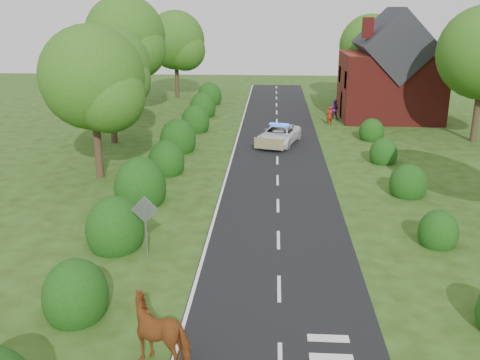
# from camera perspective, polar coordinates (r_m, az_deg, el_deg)

# --- Properties ---
(ground) EXTENTS (120.00, 120.00, 0.00)m
(ground) POSITION_cam_1_polar(r_m,az_deg,el_deg) (18.63, 4.19, -11.52)
(ground) COLOR #273E0F
(road) EXTENTS (6.00, 70.00, 0.02)m
(road) POSITION_cam_1_polar(r_m,az_deg,el_deg) (32.53, 4.01, 1.61)
(road) COLOR black
(road) RESTS_ON ground
(road_markings) EXTENTS (4.96, 70.00, 0.01)m
(road_markings) POSITION_cam_1_polar(r_m,az_deg,el_deg) (30.57, 1.02, 0.60)
(road_markings) COLOR white
(road_markings) RESTS_ON road
(hedgerow_left) EXTENTS (2.75, 50.41, 3.00)m
(hedgerow_left) POSITION_cam_1_polar(r_m,az_deg,el_deg) (29.80, -8.56, 1.38)
(hedgerow_left) COLOR black
(hedgerow_left) RESTS_ON ground
(hedgerow_right) EXTENTS (2.10, 45.78, 2.10)m
(hedgerow_right) POSITION_cam_1_polar(r_m,az_deg,el_deg) (29.57, 16.95, 0.25)
(hedgerow_right) COLOR black
(hedgerow_right) RESTS_ON ground
(tree_left_a) EXTENTS (5.74, 5.60, 8.38)m
(tree_left_a) POSITION_cam_1_polar(r_m,az_deg,el_deg) (29.86, -15.09, 10.03)
(tree_left_a) COLOR #332316
(tree_left_a) RESTS_ON ground
(tree_left_b) EXTENTS (5.74, 5.60, 8.07)m
(tree_left_b) POSITION_cam_1_polar(r_m,az_deg,el_deg) (37.92, -13.45, 11.27)
(tree_left_b) COLOR #332316
(tree_left_b) RESTS_ON ground
(tree_left_c) EXTENTS (6.97, 6.80, 10.22)m
(tree_left_c) POSITION_cam_1_polar(r_m,az_deg,el_deg) (47.75, -11.82, 14.46)
(tree_left_c) COLOR #332316
(tree_left_c) RESTS_ON ground
(tree_left_d) EXTENTS (6.15, 6.00, 8.89)m
(tree_left_d) POSITION_cam_1_polar(r_m,az_deg,el_deg) (57.04, -6.63, 14.33)
(tree_left_d) COLOR #332316
(tree_left_d) RESTS_ON ground
(tree_right_c) EXTENTS (6.15, 6.00, 8.58)m
(tree_right_c) POSITION_cam_1_polar(r_m,az_deg,el_deg) (55.04, 14.01, 13.49)
(tree_right_c) COLOR #332316
(tree_right_c) RESTS_ON ground
(road_sign) EXTENTS (1.06, 0.08, 2.53)m
(road_sign) POSITION_cam_1_polar(r_m,az_deg,el_deg) (20.25, -10.07, -4.06)
(road_sign) COLOR gray
(road_sign) RESTS_ON ground
(house) EXTENTS (8.00, 7.40, 9.17)m
(house) POSITION_cam_1_polar(r_m,az_deg,el_deg) (47.55, 15.76, 10.84)
(house) COLOR maroon
(house) RESTS_ON ground
(cow) EXTENTS (2.39, 1.67, 1.54)m
(cow) POSITION_cam_1_polar(r_m,az_deg,el_deg) (15.13, -8.21, -15.90)
(cow) COLOR brown
(cow) RESTS_ON ground
(police_van) EXTENTS (3.46, 5.26, 1.49)m
(police_van) POSITION_cam_1_polar(r_m,az_deg,el_deg) (37.40, 4.16, 4.82)
(police_van) COLOR white
(police_van) RESTS_ON ground
(pedestrian_red) EXTENTS (0.65, 0.55, 1.53)m
(pedestrian_red) POSITION_cam_1_polar(r_m,az_deg,el_deg) (44.23, 9.53, 6.79)
(pedestrian_red) COLOR maroon
(pedestrian_red) RESTS_ON ground
(pedestrian_purple) EXTENTS (0.92, 0.80, 1.62)m
(pedestrian_purple) POSITION_cam_1_polar(r_m,az_deg,el_deg) (46.80, 10.03, 7.44)
(pedestrian_purple) COLOR #4F1B66
(pedestrian_purple) RESTS_ON ground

